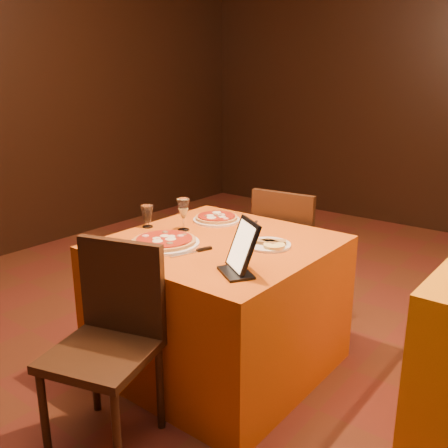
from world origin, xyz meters
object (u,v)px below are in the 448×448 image
Objects in this scene: pizza_near at (164,242)px; water_glass at (147,216)px; wine_glass at (183,214)px; chair_main_near at (101,354)px; main_table at (219,305)px; chair_main_far at (293,253)px; tablet at (243,246)px; pizza_far at (216,219)px.

pizza_near is 2.83× the size of water_glass.
pizza_near is 1.94× the size of wine_glass.
main_table is at bearing 73.17° from chair_main_near.
pizza_near is (-0.19, -1.02, 0.31)m from chair_main_far.
chair_main_near is 2.47× the size of pizza_near.
chair_main_far is at bearing 73.17° from chair_main_near.
chair_main_near is at bearing -57.11° from water_glass.
chair_main_far is (0.00, 0.80, 0.08)m from main_table.
chair_main_near is at bearing -71.50° from wine_glass.
pizza_near is at bearing -151.84° from tablet.
water_glass is at bearing -173.46° from main_table.
pizza_far is (-0.25, 1.11, 0.31)m from chair_main_near.
chair_main_far reaches higher than water_glass.
tablet is at bearing -4.59° from pizza_near.
chair_main_near is 0.97m from wine_glass.
main_table is 8.46× the size of water_glass.
wine_glass is (-0.28, -0.77, 0.39)m from chair_main_far.
pizza_far is (-0.25, -0.51, 0.31)m from chair_main_far.
main_table is at bearing -5.93° from wine_glass.
chair_main_far is 1.20m from tablet.
wine_glass is (-0.09, 0.25, 0.08)m from pizza_near.
chair_main_near and chair_main_far have the same top height.
tablet is (0.60, -0.56, 0.10)m from pizza_far.
pizza_near is 0.28m from wine_glass.
pizza_far is (-0.06, 0.51, 0.00)m from pizza_near.
tablet reaches higher than water_glass.
main_table is 2.99× the size of pizza_near.
chair_main_near is 7.00× the size of water_glass.
chair_main_near is at bearing -90.00° from main_table.
pizza_far reaches higher than main_table.
pizza_far is (-0.25, 0.29, 0.39)m from main_table.
chair_main_near is 1.00× the size of chair_main_far.
chair_main_far is 0.91m from wine_glass.
main_table is at bearing 84.24° from chair_main_far.
pizza_near is 0.52m from pizza_far.
tablet is at bearing 40.87° from chair_main_near.
chair_main_far is at bearing 63.47° from pizza_far.
water_glass reaches higher than pizza_near.
chair_main_near is 1.18m from pizza_far.
main_table is at bearing 6.54° from water_glass.
pizza_far is at bearing 57.72° from chair_main_far.
main_table is 0.66m from tablet.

